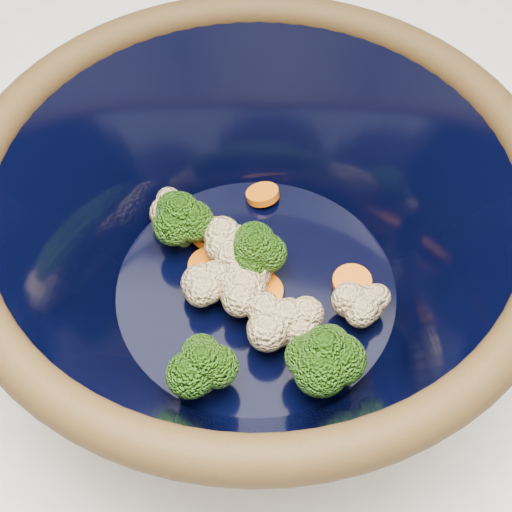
{
  "coord_description": "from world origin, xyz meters",
  "views": [
    {
      "loc": [
        -0.02,
        -0.28,
        1.36
      ],
      "look_at": [
        -0.08,
        -0.01,
        0.97
      ],
      "focal_mm": 50.0,
      "sensor_mm": 36.0,
      "label": 1
    }
  ],
  "objects": [
    {
      "name": "vegetable_pile",
      "position": [
        -0.08,
        -0.02,
        0.96
      ],
      "size": [
        0.18,
        0.2,
        0.06
      ],
      "color": "#608442",
      "rests_on": "mixing_bowl"
    },
    {
      "name": "counter",
      "position": [
        0.0,
        0.0,
        0.45
      ],
      "size": [
        1.2,
        1.2,
        0.9
      ],
      "primitive_type": "cube",
      "color": "beige",
      "rests_on": "ground"
    },
    {
      "name": "mixing_bowl",
      "position": [
        -0.08,
        -0.01,
        0.99
      ],
      "size": [
        0.36,
        0.36,
        0.16
      ],
      "rotation": [
        0.0,
        0.0,
        0.04
      ],
      "color": "black",
      "rests_on": "counter"
    }
  ]
}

